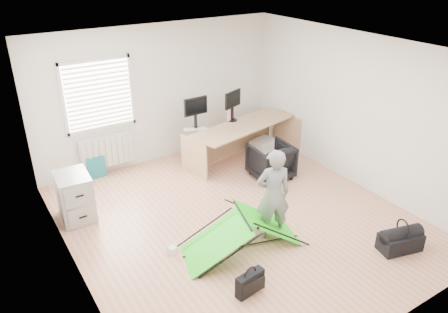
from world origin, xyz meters
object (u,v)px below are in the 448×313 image
filing_cabinet (75,197)px  monitor_right (232,110)px  thermos (229,114)px  office_chair (271,161)px  kite (242,231)px  storage_crate (263,146)px  desk (244,143)px  monitor_left (195,118)px  laptop_bag (250,283)px  person (273,195)px  duffel_bag (400,242)px

filing_cabinet → monitor_right: 3.47m
thermos → office_chair: (0.18, -1.17, -0.60)m
kite → storage_crate: size_ratio=3.58×
office_chair → thermos: bearing=-77.0°
desk → monitor_left: (-0.91, 0.32, 0.63)m
laptop_bag → monitor_right: bearing=51.4°
person → laptop_bag: (-0.98, -0.82, -0.56)m
person → thermos: bearing=-90.5°
filing_cabinet → office_chair: 3.52m
desk → storage_crate: 0.66m
monitor_left → storage_crate: 1.76m
kite → laptop_bag: kite is taller
desk → office_chair: (0.04, -0.84, -0.06)m
thermos → kite: 3.12m
desk → monitor_left: size_ratio=4.74×
desk → person: bearing=-127.9°
filing_cabinet → person: 3.12m
monitor_left → duffel_bag: size_ratio=0.81×
monitor_left → duffel_bag: monitor_left is taller
kite → office_chair: bearing=57.5°
desk → laptop_bag: desk is taller
filing_cabinet → duffel_bag: size_ratio=1.27×
monitor_left → monitor_right: bearing=-1.8°
filing_cabinet → storage_crate: size_ratio=1.56×
monitor_right → duffel_bag: 4.02m
desk → monitor_right: (-0.07, 0.32, 0.62)m
filing_cabinet → laptop_bag: filing_cabinet is taller
thermos → duffel_bag: 4.02m
kite → storage_crate: kite is taller
person → storage_crate: size_ratio=2.91×
filing_cabinet → monitor_left: size_ratio=1.57×
office_chair → desk: bearing=-83.3°
desk → person: person is taller
filing_cabinet → thermos: 3.39m
office_chair → monitor_left: bearing=-46.3°
thermos → office_chair: bearing=-81.2°
desk → kite: 2.85m
monitor_left → person: 2.67m
filing_cabinet → laptop_bag: 3.19m
filing_cabinet → office_chair: (3.47, -0.58, -0.05)m
monitor_left → laptop_bag: size_ratio=1.22×
storage_crate → person: bearing=-124.7°
storage_crate → duffel_bag: bearing=-95.6°
storage_crate → laptop_bag: 4.24m
monitor_left → office_chair: size_ratio=0.67×
filing_cabinet → office_chair: size_ratio=1.05×
kite → laptop_bag: size_ratio=4.39×
duffel_bag → desk: bearing=108.2°
filing_cabinet → storage_crate: (4.03, 0.40, -0.25)m
filing_cabinet → person: person is taller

